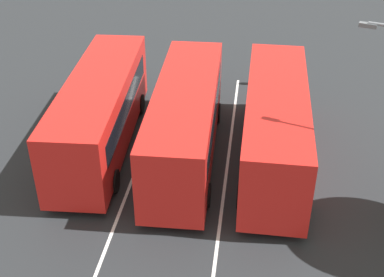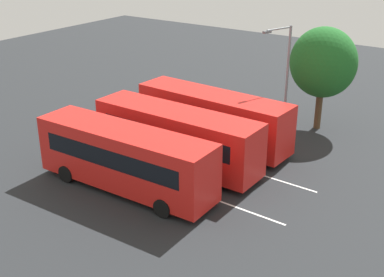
{
  "view_description": "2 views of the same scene",
  "coord_description": "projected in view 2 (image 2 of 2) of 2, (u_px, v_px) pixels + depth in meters",
  "views": [
    {
      "loc": [
        -18.42,
        -2.07,
        12.47
      ],
      "look_at": [
        -1.22,
        -0.42,
        1.67
      ],
      "focal_mm": 48.3,
      "sensor_mm": 36.0,
      "label": 1
    },
    {
      "loc": [
        -15.6,
        20.89,
        12.7
      ],
      "look_at": [
        -0.23,
        -1.23,
        1.3
      ],
      "focal_mm": 47.64,
      "sensor_mm": 36.0,
      "label": 2
    }
  ],
  "objects": [
    {
      "name": "lane_stripe_inner_left",
      "position": [
        156.0,
        178.0,
        27.53
      ],
      "size": [
        15.59,
        0.66,
        0.01
      ],
      "primitive_type": "cube",
      "rotation": [
        0.0,
        0.0,
        -0.03
      ],
      "color": "silver",
      "rests_on": "ground"
    },
    {
      "name": "bus_center_right",
      "position": [
        125.0,
        157.0,
        25.73
      ],
      "size": [
        10.03,
        2.72,
        3.3
      ],
      "rotation": [
        0.0,
        0.0,
        0.02
      ],
      "color": "red",
      "rests_on": "ground"
    },
    {
      "name": "bus_far_left",
      "position": [
        213.0,
        117.0,
        31.04
      ],
      "size": [
        10.08,
        2.89,
        3.3
      ],
      "rotation": [
        0.0,
        0.0,
        -0.04
      ],
      "color": "red",
      "rests_on": "ground"
    },
    {
      "name": "ground_plane",
      "position": [
        176.0,
        166.0,
        28.95
      ],
      "size": [
        73.9,
        73.9,
        0.0
      ],
      "primitive_type": "plane",
      "color": "#232628"
    },
    {
      "name": "street_lamp",
      "position": [
        285.0,
        73.0,
        31.79
      ],
      "size": [
        0.93,
        2.23,
        7.03
      ],
      "rotation": [
        0.0,
        0.0,
        1.23
      ],
      "color": "gray",
      "rests_on": "ground"
    },
    {
      "name": "pedestrian",
      "position": [
        120.0,
        108.0,
        35.12
      ],
      "size": [
        0.35,
        0.35,
        1.66
      ],
      "rotation": [
        0.0,
        0.0,
        3.25
      ],
      "color": "#232833",
      "rests_on": "ground"
    },
    {
      "name": "depot_tree",
      "position": [
        323.0,
        63.0,
        32.57
      ],
      "size": [
        4.33,
        3.9,
        6.78
      ],
      "color": "#4C3823",
      "rests_on": "ground"
    },
    {
      "name": "bus_center_left",
      "position": [
        176.0,
        136.0,
        28.27
      ],
      "size": [
        10.0,
        2.63,
        3.3
      ],
      "rotation": [
        0.0,
        0.0,
        -0.01
      ],
      "color": "red",
      "rests_on": "ground"
    },
    {
      "name": "lane_stripe_outer_left",
      "position": [
        195.0,
        154.0,
        30.36
      ],
      "size": [
        15.59,
        0.66,
        0.01
      ],
      "primitive_type": "cube",
      "rotation": [
        0.0,
        0.0,
        -0.03
      ],
      "color": "silver",
      "rests_on": "ground"
    }
  ]
}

